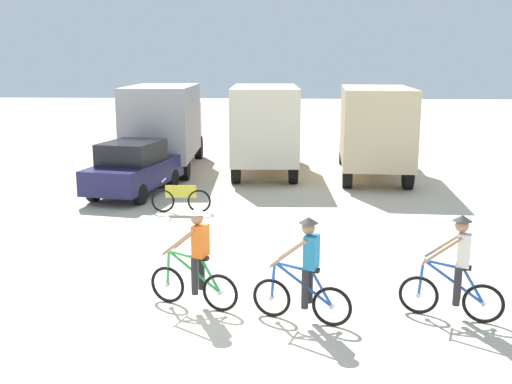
{
  "coord_description": "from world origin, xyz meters",
  "views": [
    {
      "loc": [
        1.47,
        -10.46,
        4.3
      ],
      "look_at": [
        0.57,
        4.26,
        1.1
      ],
      "focal_mm": 42.73,
      "sensor_mm": 36.0,
      "label": 1
    }
  ],
  "objects_px": {
    "box_truck_grey_hauler": "(165,123)",
    "cyclist_near_camera": "(456,271)",
    "cyclist_cowboy_hat": "(305,274)",
    "box_truck_tan_camper": "(374,127)",
    "bicycle_spare": "(181,199)",
    "sedan_parked": "(134,168)",
    "cyclist_orange_shirt": "(196,262)",
    "box_truck_cream_rv": "(265,124)"
  },
  "relations": [
    {
      "from": "cyclist_orange_shirt",
      "to": "cyclist_cowboy_hat",
      "type": "height_order",
      "value": "same"
    },
    {
      "from": "sedan_parked",
      "to": "cyclist_cowboy_hat",
      "type": "xyz_separation_m",
      "value": [
        5.36,
        -9.6,
        -0.04
      ]
    },
    {
      "from": "cyclist_orange_shirt",
      "to": "cyclist_near_camera",
      "type": "distance_m",
      "value": 4.43
    },
    {
      "from": "box_truck_cream_rv",
      "to": "cyclist_near_camera",
      "type": "bearing_deg",
      "value": -74.34
    },
    {
      "from": "sedan_parked",
      "to": "cyclist_cowboy_hat",
      "type": "relative_size",
      "value": 2.45
    },
    {
      "from": "box_truck_cream_rv",
      "to": "bicycle_spare",
      "type": "xyz_separation_m",
      "value": [
        -2.1,
        -6.7,
        -1.48
      ]
    },
    {
      "from": "sedan_parked",
      "to": "cyclist_cowboy_hat",
      "type": "bearing_deg",
      "value": -60.8
    },
    {
      "from": "box_truck_cream_rv",
      "to": "cyclist_cowboy_hat",
      "type": "bearing_deg",
      "value": -84.59
    },
    {
      "from": "cyclist_orange_shirt",
      "to": "box_truck_cream_rv",
      "type": "bearing_deg",
      "value": 87.56
    },
    {
      "from": "box_truck_cream_rv",
      "to": "cyclist_near_camera",
      "type": "xyz_separation_m",
      "value": [
        3.85,
        -13.73,
        -1.03
      ]
    },
    {
      "from": "cyclist_near_camera",
      "to": "sedan_parked",
      "type": "bearing_deg",
      "value": 130.24
    },
    {
      "from": "box_truck_grey_hauler",
      "to": "bicycle_spare",
      "type": "distance_m",
      "value": 7.47
    },
    {
      "from": "box_truck_cream_rv",
      "to": "cyclist_cowboy_hat",
      "type": "xyz_separation_m",
      "value": [
        1.33,
        -14.01,
        -1.03
      ]
    },
    {
      "from": "bicycle_spare",
      "to": "cyclist_orange_shirt",
      "type": "bearing_deg",
      "value": -77.41
    },
    {
      "from": "cyclist_cowboy_hat",
      "to": "bicycle_spare",
      "type": "distance_m",
      "value": 8.08
    },
    {
      "from": "box_truck_tan_camper",
      "to": "cyclist_orange_shirt",
      "type": "distance_m",
      "value": 13.74
    },
    {
      "from": "box_truck_grey_hauler",
      "to": "box_truck_tan_camper",
      "type": "relative_size",
      "value": 1.0
    },
    {
      "from": "box_truck_grey_hauler",
      "to": "cyclist_near_camera",
      "type": "xyz_separation_m",
      "value": [
        7.83,
        -14.1,
        -1.03
      ]
    },
    {
      "from": "box_truck_tan_camper",
      "to": "sedan_parked",
      "type": "distance_m",
      "value": 9.04
    },
    {
      "from": "box_truck_cream_rv",
      "to": "cyclist_near_camera",
      "type": "relative_size",
      "value": 3.76
    },
    {
      "from": "box_truck_grey_hauler",
      "to": "bicycle_spare",
      "type": "xyz_separation_m",
      "value": [
        1.88,
        -7.08,
        -1.48
      ]
    },
    {
      "from": "sedan_parked",
      "to": "cyclist_near_camera",
      "type": "bearing_deg",
      "value": -49.76
    },
    {
      "from": "bicycle_spare",
      "to": "box_truck_grey_hauler",
      "type": "bearing_deg",
      "value": 104.9
    },
    {
      "from": "sedan_parked",
      "to": "cyclist_near_camera",
      "type": "relative_size",
      "value": 2.45
    },
    {
      "from": "box_truck_cream_rv",
      "to": "cyclist_orange_shirt",
      "type": "xyz_separation_m",
      "value": [
        -0.57,
        -13.51,
        -1.03
      ]
    },
    {
      "from": "cyclist_cowboy_hat",
      "to": "sedan_parked",
      "type": "bearing_deg",
      "value": 119.2
    },
    {
      "from": "bicycle_spare",
      "to": "cyclist_cowboy_hat",
      "type": "bearing_deg",
      "value": -64.9
    },
    {
      "from": "box_truck_tan_camper",
      "to": "cyclist_near_camera",
      "type": "height_order",
      "value": "box_truck_tan_camper"
    },
    {
      "from": "cyclist_near_camera",
      "to": "cyclist_cowboy_hat",
      "type": "bearing_deg",
      "value": -173.68
    },
    {
      "from": "sedan_parked",
      "to": "bicycle_spare",
      "type": "distance_m",
      "value": 3.04
    },
    {
      "from": "box_truck_tan_camper",
      "to": "bicycle_spare",
      "type": "relative_size",
      "value": 3.96
    },
    {
      "from": "box_truck_tan_camper",
      "to": "bicycle_spare",
      "type": "xyz_separation_m",
      "value": [
        -6.22,
        -6.06,
        -1.48
      ]
    },
    {
      "from": "cyclist_orange_shirt",
      "to": "cyclist_cowboy_hat",
      "type": "relative_size",
      "value": 1.0
    },
    {
      "from": "sedan_parked",
      "to": "cyclist_cowboy_hat",
      "type": "distance_m",
      "value": 10.99
    },
    {
      "from": "cyclist_orange_shirt",
      "to": "bicycle_spare",
      "type": "relative_size",
      "value": 1.05
    },
    {
      "from": "box_truck_cream_rv",
      "to": "cyclist_near_camera",
      "type": "distance_m",
      "value": 14.3
    },
    {
      "from": "cyclist_cowboy_hat",
      "to": "box_truck_grey_hauler",
      "type": "bearing_deg",
      "value": 110.24
    },
    {
      "from": "box_truck_cream_rv",
      "to": "cyclist_near_camera",
      "type": "height_order",
      "value": "box_truck_cream_rv"
    },
    {
      "from": "cyclist_near_camera",
      "to": "bicycle_spare",
      "type": "xyz_separation_m",
      "value": [
        -5.95,
        7.03,
        -0.45
      ]
    },
    {
      "from": "cyclist_cowboy_hat",
      "to": "cyclist_near_camera",
      "type": "distance_m",
      "value": 2.54
    },
    {
      "from": "cyclist_near_camera",
      "to": "cyclist_orange_shirt",
      "type": "bearing_deg",
      "value": 177.16
    },
    {
      "from": "box_truck_grey_hauler",
      "to": "cyclist_near_camera",
      "type": "distance_m",
      "value": 16.16
    }
  ]
}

